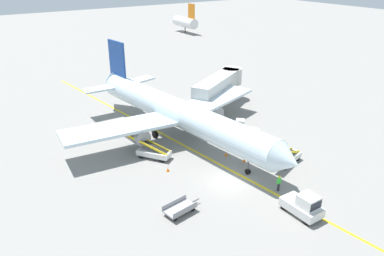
{
  "coord_description": "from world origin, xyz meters",
  "views": [
    {
      "loc": [
        -21.35,
        -25.75,
        20.56
      ],
      "look_at": [
        1.3,
        8.57,
        2.5
      ],
      "focal_mm": 35.95,
      "sensor_mm": 36.0,
      "label": 1
    }
  ],
  "objects_px": {
    "baggage_tug_by_cargo_door": "(256,139)",
    "safety_cone_nose_left": "(168,170)",
    "airliner": "(176,112)",
    "ground_crew_marshaller": "(279,183)",
    "safety_cone_wingtip_left": "(226,154)",
    "safety_cone_wingtip_right": "(262,135)",
    "baggage_tug_near_wing": "(242,128)",
    "pushback_tug": "(304,205)",
    "belt_loader_forward_hold": "(287,157)",
    "safety_cone_nose_right": "(244,160)",
    "belt_loader_aft_hold": "(153,151)",
    "baggage_cart_loaded": "(180,208)",
    "jet_bridge": "(221,83)"
  },
  "relations": [
    {
      "from": "belt_loader_aft_hold",
      "to": "safety_cone_wingtip_left",
      "type": "bearing_deg",
      "value": -30.78
    },
    {
      "from": "airliner",
      "to": "jet_bridge",
      "type": "height_order",
      "value": "airliner"
    },
    {
      "from": "airliner",
      "to": "belt_loader_forward_hold",
      "type": "distance_m",
      "value": 14.4
    },
    {
      "from": "jet_bridge",
      "to": "ground_crew_marshaller",
      "type": "bearing_deg",
      "value": -113.84
    },
    {
      "from": "safety_cone_nose_left",
      "to": "pushback_tug",
      "type": "bearing_deg",
      "value": -65.15
    },
    {
      "from": "airliner",
      "to": "baggage_tug_by_cargo_door",
      "type": "bearing_deg",
      "value": -48.62
    },
    {
      "from": "airliner",
      "to": "belt_loader_forward_hold",
      "type": "bearing_deg",
      "value": -62.55
    },
    {
      "from": "safety_cone_nose_right",
      "to": "belt_loader_forward_hold",
      "type": "bearing_deg",
      "value": -37.87
    },
    {
      "from": "baggage_cart_loaded",
      "to": "safety_cone_nose_left",
      "type": "distance_m",
      "value": 7.41
    },
    {
      "from": "baggage_tug_near_wing",
      "to": "safety_cone_nose_right",
      "type": "bearing_deg",
      "value": -127.98
    },
    {
      "from": "pushback_tug",
      "to": "baggage_cart_loaded",
      "type": "height_order",
      "value": "pushback_tug"
    },
    {
      "from": "baggage_tug_near_wing",
      "to": "safety_cone_wingtip_left",
      "type": "relative_size",
      "value": 5.95
    },
    {
      "from": "baggage_cart_loaded",
      "to": "safety_cone_nose_right",
      "type": "distance_m",
      "value": 11.62
    },
    {
      "from": "baggage_tug_near_wing",
      "to": "ground_crew_marshaller",
      "type": "height_order",
      "value": "baggage_tug_near_wing"
    },
    {
      "from": "baggage_cart_loaded",
      "to": "belt_loader_forward_hold",
      "type": "bearing_deg",
      "value": 4.88
    },
    {
      "from": "baggage_cart_loaded",
      "to": "airliner",
      "type": "bearing_deg",
      "value": 59.95
    },
    {
      "from": "airliner",
      "to": "baggage_tug_near_wing",
      "type": "bearing_deg",
      "value": -29.75
    },
    {
      "from": "jet_bridge",
      "to": "safety_cone_nose_right",
      "type": "xyz_separation_m",
      "value": [
        -8.66,
        -15.73,
        -3.32
      ]
    },
    {
      "from": "baggage_tug_by_cargo_door",
      "to": "safety_cone_wingtip_right",
      "type": "height_order",
      "value": "baggage_tug_by_cargo_door"
    },
    {
      "from": "safety_cone_nose_right",
      "to": "safety_cone_wingtip_left",
      "type": "height_order",
      "value": "same"
    },
    {
      "from": "airliner",
      "to": "baggage_tug_by_cargo_door",
      "type": "relative_size",
      "value": 14.59
    },
    {
      "from": "airliner",
      "to": "ground_crew_marshaller",
      "type": "xyz_separation_m",
      "value": [
        1.84,
        -16.03,
        -2.51
      ]
    },
    {
      "from": "safety_cone_nose_left",
      "to": "safety_cone_wingtip_right",
      "type": "bearing_deg",
      "value": 4.23
    },
    {
      "from": "baggage_tug_by_cargo_door",
      "to": "safety_cone_nose_left",
      "type": "relative_size",
      "value": 5.5
    },
    {
      "from": "baggage_tug_by_cargo_door",
      "to": "safety_cone_nose_left",
      "type": "height_order",
      "value": "baggage_tug_by_cargo_door"
    },
    {
      "from": "pushback_tug",
      "to": "safety_cone_wingtip_right",
      "type": "relative_size",
      "value": 8.22
    },
    {
      "from": "ground_crew_marshaller",
      "to": "belt_loader_forward_hold",
      "type": "bearing_deg",
      "value": 36.52
    },
    {
      "from": "jet_bridge",
      "to": "safety_cone_wingtip_right",
      "type": "relative_size",
      "value": 28.22
    },
    {
      "from": "ground_crew_marshaller",
      "to": "safety_cone_wingtip_right",
      "type": "height_order",
      "value": "ground_crew_marshaller"
    },
    {
      "from": "belt_loader_aft_hold",
      "to": "belt_loader_forward_hold",
      "type": "bearing_deg",
      "value": -38.69
    },
    {
      "from": "belt_loader_forward_hold",
      "to": "safety_cone_nose_left",
      "type": "height_order",
      "value": "belt_loader_forward_hold"
    },
    {
      "from": "belt_loader_forward_hold",
      "to": "safety_cone_nose_left",
      "type": "relative_size",
      "value": 11.73
    },
    {
      "from": "pushback_tug",
      "to": "safety_cone_wingtip_left",
      "type": "relative_size",
      "value": 8.22
    },
    {
      "from": "baggage_tug_near_wing",
      "to": "baggage_cart_loaded",
      "type": "bearing_deg",
      "value": -147.7
    },
    {
      "from": "airliner",
      "to": "baggage_cart_loaded",
      "type": "xyz_separation_m",
      "value": [
        -7.98,
        -13.8,
        -2.95
      ]
    },
    {
      "from": "safety_cone_wingtip_left",
      "to": "safety_cone_wingtip_right",
      "type": "bearing_deg",
      "value": 13.19
    },
    {
      "from": "safety_cone_wingtip_right",
      "to": "safety_cone_wingtip_left",
      "type": "bearing_deg",
      "value": -166.81
    },
    {
      "from": "baggage_tug_by_cargo_door",
      "to": "belt_loader_aft_hold",
      "type": "bearing_deg",
      "value": 160.22
    },
    {
      "from": "baggage_tug_by_cargo_door",
      "to": "belt_loader_forward_hold",
      "type": "height_order",
      "value": "belt_loader_forward_hold"
    },
    {
      "from": "ground_crew_marshaller",
      "to": "pushback_tug",
      "type": "bearing_deg",
      "value": -104.19
    },
    {
      "from": "baggage_tug_near_wing",
      "to": "belt_loader_forward_hold",
      "type": "height_order",
      "value": "belt_loader_forward_hold"
    },
    {
      "from": "pushback_tug",
      "to": "airliner",
      "type": "bearing_deg",
      "value": 92.38
    },
    {
      "from": "airliner",
      "to": "safety_cone_nose_right",
      "type": "distance_m",
      "value": 10.66
    },
    {
      "from": "pushback_tug",
      "to": "baggage_tug_near_wing",
      "type": "xyz_separation_m",
      "value": [
        6.44,
        15.85,
        -0.07
      ]
    },
    {
      "from": "baggage_tug_near_wing",
      "to": "belt_loader_forward_hold",
      "type": "xyz_separation_m",
      "value": [
        -0.75,
        -8.41,
        -0.15
      ]
    },
    {
      "from": "jet_bridge",
      "to": "safety_cone_nose_left",
      "type": "bearing_deg",
      "value": -142.44
    },
    {
      "from": "airliner",
      "to": "safety_cone_nose_left",
      "type": "distance_m",
      "value": 9.25
    },
    {
      "from": "belt_loader_aft_hold",
      "to": "safety_cone_nose_right",
      "type": "bearing_deg",
      "value": -39.05
    },
    {
      "from": "belt_loader_aft_hold",
      "to": "baggage_tug_by_cargo_door",
      "type": "bearing_deg",
      "value": -19.78
    },
    {
      "from": "safety_cone_nose_left",
      "to": "baggage_cart_loaded",
      "type": "bearing_deg",
      "value": -111.87
    }
  ]
}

